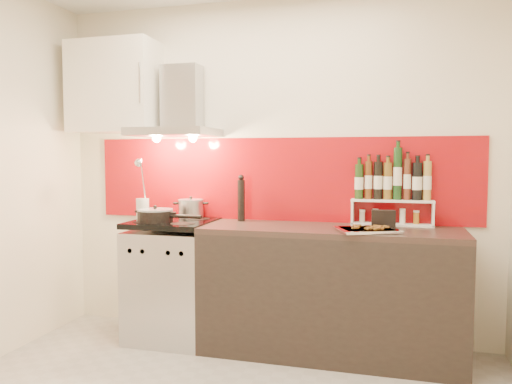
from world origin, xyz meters
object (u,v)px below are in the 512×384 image
(baking_tray, at_px, (367,229))
(saute_pan, at_px, (156,215))
(stock_pot, at_px, (191,209))
(pepper_mill, at_px, (241,199))
(counter, at_px, (330,291))
(range_stove, at_px, (173,281))

(baking_tray, bearing_deg, saute_pan, 178.64)
(stock_pot, relative_size, saute_pan, 0.39)
(pepper_mill, distance_m, baking_tray, 1.02)
(counter, bearing_deg, baking_tray, -28.67)
(pepper_mill, xyz_separation_m, baking_tray, (0.96, -0.31, -0.16))
(stock_pot, relative_size, baking_tray, 0.43)
(stock_pot, xyz_separation_m, pepper_mill, (0.42, -0.01, 0.09))
(range_stove, bearing_deg, stock_pot, 68.85)
(range_stove, relative_size, counter, 0.51)
(stock_pot, distance_m, saute_pan, 0.33)
(counter, height_order, stock_pot, stock_pot)
(saute_pan, bearing_deg, stock_pot, 60.74)
(range_stove, height_order, saute_pan, saute_pan)
(counter, height_order, saute_pan, saute_pan)
(range_stove, height_order, stock_pot, stock_pot)
(counter, height_order, baking_tray, baking_tray)
(stock_pot, bearing_deg, counter, -9.28)
(saute_pan, bearing_deg, counter, 4.52)
(counter, relative_size, stock_pot, 9.01)
(counter, xyz_separation_m, baking_tray, (0.25, -0.14, 0.47))
(range_stove, xyz_separation_m, stock_pot, (0.07, 0.19, 0.54))
(range_stove, height_order, counter, range_stove)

